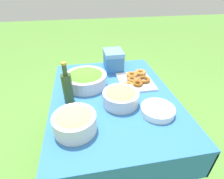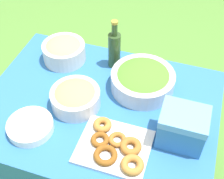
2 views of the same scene
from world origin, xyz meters
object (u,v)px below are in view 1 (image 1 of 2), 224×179
Objects in this scene: plate_stack at (158,110)px; olive_oil_bottle at (67,87)px; cooler_box at (113,60)px; donut_platter at (136,80)px; bread_bowl at (121,97)px; salad_bowl at (86,79)px; pasta_bowl at (75,121)px.

olive_oil_bottle is (0.25, 0.60, 0.10)m from plate_stack.
cooler_box is (0.72, 0.17, 0.08)m from plate_stack.
olive_oil_bottle is (-0.19, 0.58, 0.10)m from donut_platter.
donut_platter is 1.36× the size of bread_bowl.
plate_stack is (-0.46, -0.46, -0.04)m from salad_bowl.
olive_oil_bottle is at bearing 146.91° from salad_bowl.
bread_bowl is 1.20× the size of cooler_box.
bread_bowl is at bearing -142.47° from salad_bowl.
salad_bowl is at bearing -10.00° from pasta_bowl.
pasta_bowl is 1.12× the size of plate_stack.
olive_oil_bottle is 1.20× the size of bread_bowl.
salad_bowl is 0.99× the size of donut_platter.
plate_stack is 0.66m from olive_oil_bottle.
plate_stack is at bearing -177.21° from donut_platter.
pasta_bowl is 0.82× the size of olive_oil_bottle.
bread_bowl is (0.21, -0.33, -0.01)m from pasta_bowl.
pasta_bowl is 0.32m from olive_oil_bottle.
donut_platter is 0.44m from plate_stack.
olive_oil_bottle reaches higher than pasta_bowl.
cooler_box is (0.26, -0.29, 0.03)m from salad_bowl.
salad_bowl is 0.44m from donut_platter.
pasta_bowl is at bearing 154.08° from cooler_box.
cooler_box reaches higher than pasta_bowl.
donut_platter is at bearing -46.77° from pasta_bowl.
olive_oil_bottle is at bearing 108.24° from donut_platter.
olive_oil_bottle reaches higher than donut_platter.
plate_stack is 1.05× the size of cooler_box.
pasta_bowl is at bearing 96.18° from plate_stack.
olive_oil_bottle is (-0.21, 0.14, 0.06)m from salad_bowl.
plate_stack is 0.73× the size of olive_oil_bottle.
bread_bowl is (-0.31, -0.24, -0.00)m from salad_bowl.
olive_oil_bottle is at bearing 67.35° from plate_stack.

